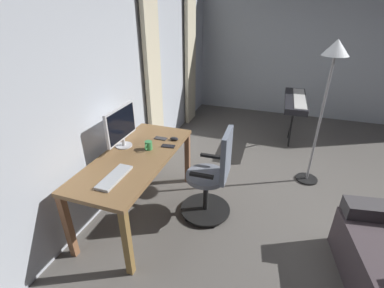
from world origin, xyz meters
The scene contains 15 objects.
ground_plane centered at (0.00, 0.00, 0.00)m, with size 8.03×8.03×0.00m, color #615C57.
back_room_partition centered at (0.00, -2.71, 1.43)m, with size 6.18×0.10×2.86m, color silver.
left_room_partition centered at (-3.09, 0.00, 1.43)m, with size 0.10×5.42×2.86m, color silver.
curtain_left_panel centered at (-2.07, -2.60, 1.25)m, with size 0.44×0.06×2.50m, color beige.
curtain_right_panel centered at (-0.51, -2.60, 1.25)m, with size 0.39×0.06×2.50m, color beige.
desk centered at (0.77, -2.22, 0.64)m, with size 1.57×0.68×0.73m.
office_chair centered at (0.53, -1.45, 0.47)m, with size 0.56×0.56×1.03m.
computer_monitor centered at (0.62, -2.44, 0.98)m, with size 0.52×0.18×0.45m.
computer_keyboard centered at (1.19, -2.18, 0.75)m, with size 0.41×0.14×0.02m, color #B7BCC1.
computer_mouse centered at (0.31, -1.97, 0.75)m, with size 0.06×0.10×0.04m, color #232328.
cell_phone_by_monitor centered at (0.32, -2.13, 0.74)m, with size 0.07×0.14×0.01m, color #333338.
cell_phone_face_up centered at (0.47, -1.97, 0.74)m, with size 0.07×0.14×0.01m, color black.
mug_coffee centered at (0.60, -2.15, 0.78)m, with size 0.12×0.08×0.09m.
piano_keyboard centered at (-1.63, -0.66, 0.73)m, with size 1.20×0.35×0.80m.
floor_lamp centered at (-0.52, -0.40, 1.45)m, with size 0.29×0.29×1.79m.
Camera 1 is at (2.89, -0.87, 2.12)m, focal length 25.60 mm.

